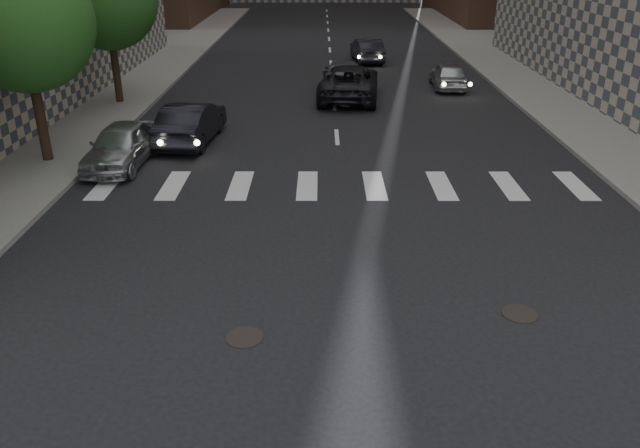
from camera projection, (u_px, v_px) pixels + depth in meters
The scene contains 11 objects.
ground at pixel (357, 380), 10.38m from camera, with size 160.00×160.00×0.00m, color black.
sidewalk_left at pixel (18, 98), 28.56m from camera, with size 13.00×80.00×0.15m, color gray.
tree_b at pixel (24, 14), 18.59m from camera, with size 4.20×4.20×6.60m.
manhole_b at pixel (245, 337), 11.47m from camera, with size 0.70×0.70×0.02m, color black.
manhole_c at pixel (520, 314), 12.19m from camera, with size 0.70×0.70×0.02m, color black.
silver_sedan at pixel (121, 145), 19.94m from camera, with size 1.61×4.00×1.36m, color #ABAEB2.
traffic_car_a at pixel (191, 122), 22.26m from camera, with size 1.53×4.40×1.45m, color black.
traffic_car_b at pixel (344, 75), 30.10m from camera, with size 1.94×4.78×1.39m, color slate.
traffic_car_c at pixel (349, 82), 28.32m from camera, with size 2.56×5.56×1.54m, color black.
traffic_car_d at pixel (448, 75), 30.46m from camera, with size 1.51×3.76×1.28m, color #B3B7BB.
traffic_car_e at pixel (367, 50), 37.07m from camera, with size 1.44×4.13×1.36m, color black.
Camera 1 is at (-0.60, -8.36, 6.68)m, focal length 35.00 mm.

